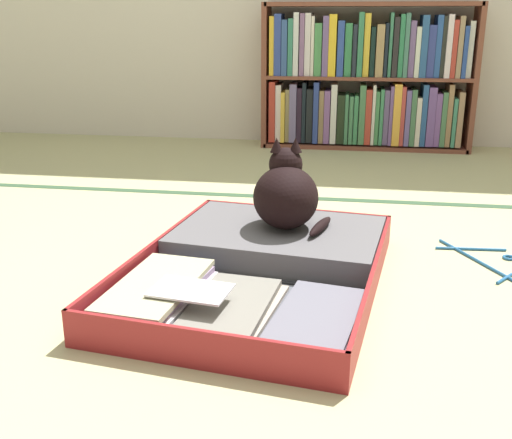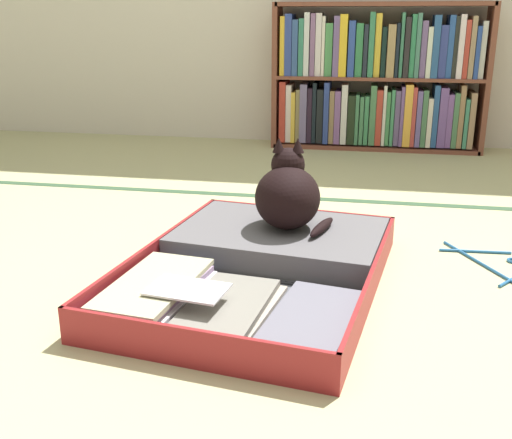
{
  "view_description": "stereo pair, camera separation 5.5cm",
  "coord_description": "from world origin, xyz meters",
  "px_view_note": "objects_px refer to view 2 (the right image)",
  "views": [
    {
      "loc": [
        0.13,
        -1.54,
        0.77
      ],
      "look_at": [
        -0.14,
        0.2,
        0.19
      ],
      "focal_mm": 42.97,
      "sensor_mm": 36.0,
      "label": 1
    },
    {
      "loc": [
        0.19,
        -1.53,
        0.77
      ],
      "look_at": [
        -0.14,
        0.2,
        0.19
      ],
      "focal_mm": 42.97,
      "sensor_mm": 36.0,
      "label": 2
    }
  ],
  "objects_px": {
    "bookshelf": "(377,81)",
    "open_suitcase": "(261,262)",
    "black_cat": "(288,195)",
    "clothes_hanger": "(493,263)"
  },
  "relations": [
    {
      "from": "bookshelf",
      "to": "black_cat",
      "type": "relative_size",
      "value": 4.29
    },
    {
      "from": "open_suitcase",
      "to": "clothes_hanger",
      "type": "height_order",
      "value": "open_suitcase"
    },
    {
      "from": "bookshelf",
      "to": "open_suitcase",
      "type": "relative_size",
      "value": 1.18
    },
    {
      "from": "bookshelf",
      "to": "open_suitcase",
      "type": "height_order",
      "value": "bookshelf"
    },
    {
      "from": "clothes_hanger",
      "to": "bookshelf",
      "type": "bearing_deg",
      "value": 102.39
    },
    {
      "from": "bookshelf",
      "to": "open_suitcase",
      "type": "bearing_deg",
      "value": -99.15
    },
    {
      "from": "bookshelf",
      "to": "open_suitcase",
      "type": "xyz_separation_m",
      "value": [
        -0.33,
        -2.05,
        -0.36
      ]
    },
    {
      "from": "open_suitcase",
      "to": "black_cat",
      "type": "bearing_deg",
      "value": 74.3
    },
    {
      "from": "bookshelf",
      "to": "clothes_hanger",
      "type": "distance_m",
      "value": 1.91
    },
    {
      "from": "open_suitcase",
      "to": "bookshelf",
      "type": "bearing_deg",
      "value": 80.85
    }
  ]
}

